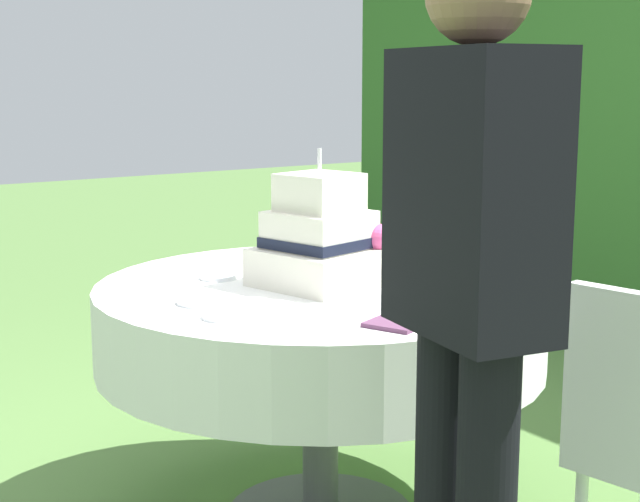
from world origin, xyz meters
TOP-DOWN VIEW (x-y plane):
  - cake_table at (0.00, 0.00)m, footprint 1.33×1.33m
  - wedding_cake at (0.02, -0.01)m, footprint 0.38×0.38m
  - serving_plate_near at (0.02, -0.41)m, footprint 0.13×0.13m
  - serving_plate_far at (0.02, 0.42)m, footprint 0.14×0.14m
  - serving_plate_left at (-0.23, -0.21)m, footprint 0.11×0.11m
  - serving_plate_right at (0.19, -0.44)m, footprint 0.12×0.12m
  - napkin_stack at (0.50, -0.13)m, footprint 0.17×0.17m
  - standing_person at (0.93, -0.30)m, footprint 0.39×0.26m

SIDE VIEW (x-z plane):
  - cake_table at x=0.00m, z-range 0.25..0.99m
  - napkin_stack at x=0.50m, z-range 0.74..0.75m
  - serving_plate_near at x=0.02m, z-range 0.74..0.76m
  - serving_plate_far at x=0.02m, z-range 0.74..0.76m
  - serving_plate_left at x=-0.23m, z-range 0.74..0.76m
  - serving_plate_right at x=0.19m, z-range 0.74..0.76m
  - wedding_cake at x=0.02m, z-range 0.67..1.08m
  - standing_person at x=0.93m, z-range 0.13..1.73m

